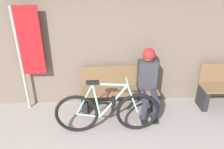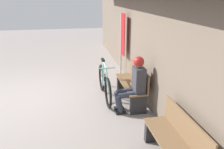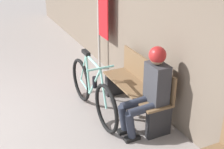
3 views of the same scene
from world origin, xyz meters
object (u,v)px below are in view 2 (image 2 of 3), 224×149
object	(u,v)px
bicycle	(105,83)
park_bench_far	(175,144)
park_bench_near	(132,85)
person_seated	(134,81)
banner_pole	(122,38)

from	to	relation	value
bicycle	park_bench_far	size ratio (longest dim) A/B	1.28
park_bench_near	person_seated	size ratio (longest dim) A/B	1.14
park_bench_near	banner_pole	bearing A→B (deg)	175.53
person_seated	park_bench_far	bearing A→B (deg)	3.53
bicycle	banner_pole	distance (m)	1.78
person_seated	banner_pole	xyz separation A→B (m)	(-2.13, 0.24, 0.51)
park_bench_far	bicycle	bearing A→B (deg)	-165.65
person_seated	park_bench_far	xyz separation A→B (m)	(1.75, 0.11, -0.33)
park_bench_far	banner_pole	size ratio (longest dim) A/B	0.68
person_seated	banner_pole	size ratio (longest dim) A/B	0.64
banner_pole	park_bench_far	bearing A→B (deg)	-1.90
park_bench_near	banner_pole	size ratio (longest dim) A/B	0.73
bicycle	banner_pole	size ratio (longest dim) A/B	0.87
park_bench_far	banner_pole	world-z (taller)	banner_pole
park_bench_near	bicycle	world-z (taller)	bicycle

